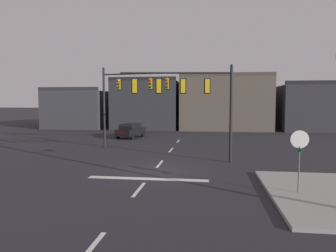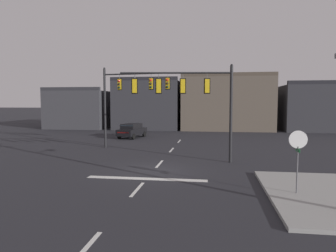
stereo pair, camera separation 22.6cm
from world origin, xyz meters
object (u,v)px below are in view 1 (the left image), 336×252
(signal_mast_far_side, at_px, (128,91))
(car_lot_nearside, at_px, (131,130))
(stop_sign, at_px, (299,146))
(signal_mast_near_side, at_px, (192,94))

(signal_mast_far_side, height_order, car_lot_nearside, signal_mast_far_side)
(signal_mast_far_side, bearing_deg, car_lot_nearside, 103.13)
(signal_mast_far_side, xyz_separation_m, car_lot_nearside, (-1.87, 8.01, -4.09))
(stop_sign, xyz_separation_m, car_lot_nearside, (-12.64, 20.37, -1.29))
(stop_sign, relative_size, car_lot_nearside, 0.61)
(signal_mast_near_side, bearing_deg, car_lot_nearside, 119.69)
(signal_mast_far_side, relative_size, stop_sign, 2.49)
(signal_mast_near_side, height_order, stop_sign, signal_mast_near_side)
(signal_mast_near_side, distance_m, car_lot_nearside, 15.92)
(stop_sign, distance_m, car_lot_nearside, 24.01)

